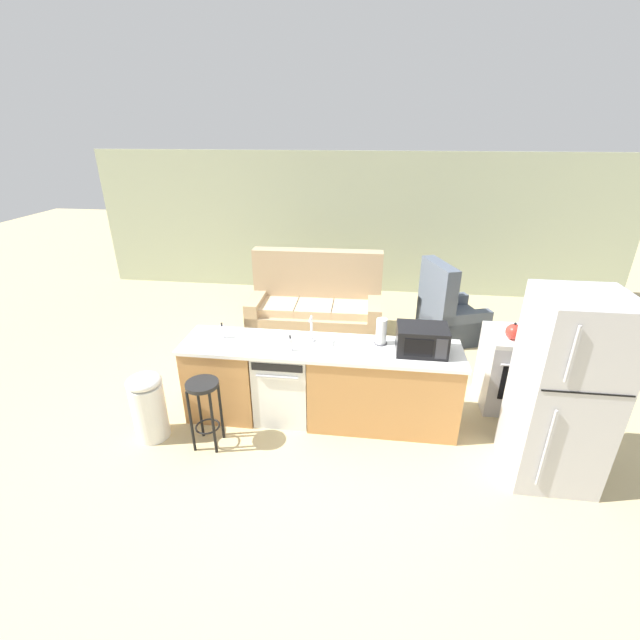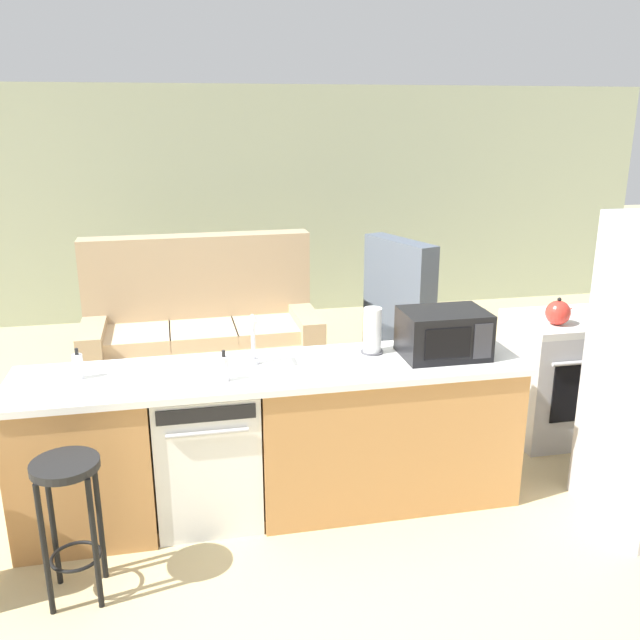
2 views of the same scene
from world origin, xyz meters
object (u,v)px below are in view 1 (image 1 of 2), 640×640
(trash_bin, at_px, (148,406))
(dishwasher, at_px, (284,382))
(microwave, at_px, (422,340))
(couch, at_px, (316,309))
(dish_soap_bottle, at_px, (222,332))
(armchair, at_px, (447,316))
(bar_stool, at_px, (204,400))
(stove_range, at_px, (517,370))
(paper_towel_roll, at_px, (381,332))
(kettle, at_px, (514,332))
(soap_bottle, at_px, (290,344))
(refrigerator, at_px, (563,391))

(trash_bin, bearing_deg, dishwasher, 22.59)
(microwave, relative_size, couch, 0.25)
(dish_soap_bottle, xyz_separation_m, armchair, (2.73, 2.18, -0.62))
(dish_soap_bottle, relative_size, bar_stool, 0.24)
(stove_range, height_order, paper_towel_roll, paper_towel_roll)
(dish_soap_bottle, relative_size, kettle, 0.86)
(trash_bin, bearing_deg, soap_bottle, 15.89)
(microwave, bearing_deg, couch, 122.18)
(soap_bottle, height_order, dish_soap_bottle, same)
(stove_range, height_order, trash_bin, stove_range)
(dishwasher, bearing_deg, trash_bin, -157.41)
(microwave, xyz_separation_m, armchair, (0.63, 2.24, -0.69))
(trash_bin, relative_size, couch, 0.37)
(paper_towel_roll, relative_size, kettle, 1.38)
(refrigerator, xyz_separation_m, paper_towel_roll, (-1.58, 0.68, 0.15))
(microwave, distance_m, trash_bin, 2.86)
(microwave, bearing_deg, soap_bottle, -174.01)
(dishwasher, height_order, stove_range, stove_range)
(stove_range, distance_m, kettle, 0.57)
(paper_towel_roll, bearing_deg, trash_bin, -163.81)
(kettle, bearing_deg, paper_towel_roll, -168.41)
(microwave, xyz_separation_m, paper_towel_roll, (-0.40, 0.13, -0.00))
(stove_range, bearing_deg, trash_bin, -164.39)
(microwave, xyz_separation_m, bar_stool, (-2.10, -0.59, -0.50))
(dish_soap_bottle, xyz_separation_m, trash_bin, (-0.64, -0.60, -0.59))
(stove_range, bearing_deg, couch, 147.40)
(microwave, bearing_deg, stove_range, 25.10)
(refrigerator, distance_m, soap_bottle, 2.52)
(kettle, relative_size, armchair, 0.17)
(refrigerator, xyz_separation_m, kettle, (-0.17, 0.97, 0.09))
(microwave, relative_size, kettle, 2.44)
(kettle, bearing_deg, microwave, -157.17)
(stove_range, distance_m, trash_bin, 4.05)
(microwave, xyz_separation_m, dish_soap_bottle, (-2.10, 0.06, -0.07))
(dishwasher, bearing_deg, stove_range, 11.91)
(dishwasher, bearing_deg, paper_towel_roll, 7.43)
(soap_bottle, relative_size, couch, 0.09)
(soap_bottle, relative_size, bar_stool, 0.24)
(dish_soap_bottle, bearing_deg, kettle, 6.71)
(refrigerator, height_order, microwave, refrigerator)
(stove_range, relative_size, dish_soap_bottle, 5.11)
(soap_bottle, bearing_deg, paper_towel_roll, 16.65)
(soap_bottle, xyz_separation_m, couch, (-0.05, 2.31, -0.58))
(stove_range, height_order, bar_stool, stove_range)
(armchair, bearing_deg, bar_stool, -133.99)
(refrigerator, bearing_deg, couch, 133.02)
(paper_towel_roll, xyz_separation_m, dish_soap_bottle, (-1.69, -0.08, -0.07))
(refrigerator, xyz_separation_m, microwave, (-1.17, 0.55, 0.15))
(bar_stool, bearing_deg, dish_soap_bottle, 89.69)
(paper_towel_roll, bearing_deg, armchair, 63.80)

